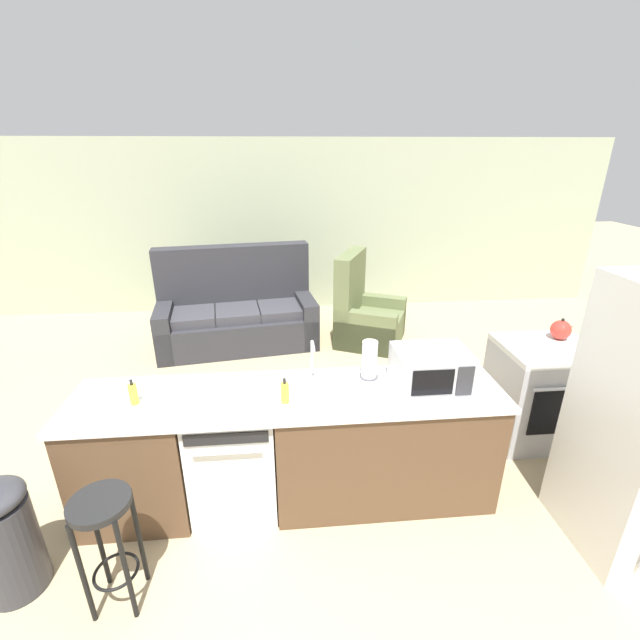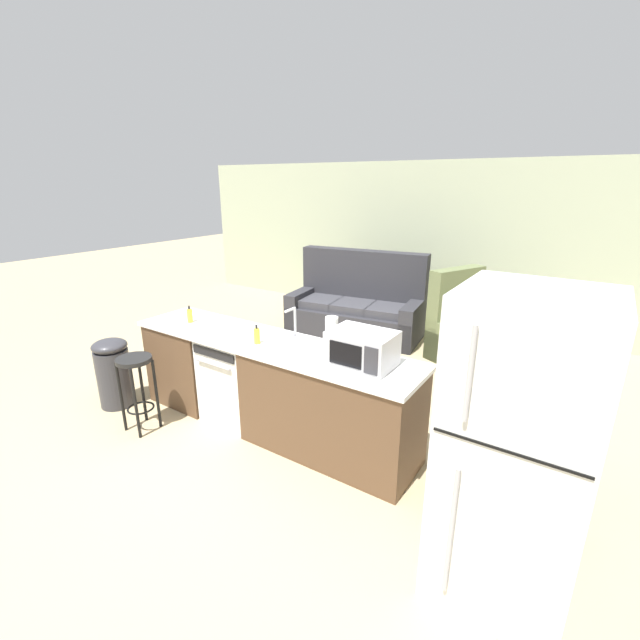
{
  "view_description": "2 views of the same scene",
  "coord_description": "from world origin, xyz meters",
  "px_view_note": "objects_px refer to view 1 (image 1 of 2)",
  "views": [
    {
      "loc": [
        0.13,
        -2.51,
        2.45
      ],
      "look_at": [
        0.43,
        0.75,
        1.13
      ],
      "focal_mm": 24.0,
      "sensor_mm": 36.0,
      "label": 1
    },
    {
      "loc": [
        2.56,
        -2.76,
        2.28
      ],
      "look_at": [
        0.46,
        0.39,
        1.05
      ],
      "focal_mm": 24.0,
      "sensor_mm": 36.0,
      "label": 2
    }
  ],
  "objects_px": {
    "soap_bottle": "(285,393)",
    "armchair": "(364,317)",
    "dish_soap_bottle": "(133,394)",
    "bar_stool": "(106,530)",
    "paper_towel_roll": "(369,360)",
    "stove_range": "(539,392)",
    "kettle": "(561,330)",
    "couch": "(237,314)",
    "microwave": "(430,369)",
    "dishwasher": "(235,454)",
    "trash_bin": "(4,539)"
  },
  "relations": [
    {
      "from": "dish_soap_bottle",
      "to": "soap_bottle",
      "type": "bearing_deg",
      "value": -4.29
    },
    {
      "from": "dishwasher",
      "to": "couch",
      "type": "xyz_separation_m",
      "value": [
        -0.23,
        2.87,
        -0.03
      ]
    },
    {
      "from": "couch",
      "to": "stove_range",
      "type": "bearing_deg",
      "value": -39.29
    },
    {
      "from": "dishwasher",
      "to": "couch",
      "type": "bearing_deg",
      "value": 94.66
    },
    {
      "from": "dishwasher",
      "to": "dish_soap_bottle",
      "type": "xyz_separation_m",
      "value": [
        -0.6,
        -0.03,
        0.55
      ]
    },
    {
      "from": "paper_towel_roll",
      "to": "couch",
      "type": "relative_size",
      "value": 0.13
    },
    {
      "from": "microwave",
      "to": "trash_bin",
      "type": "relative_size",
      "value": 0.68
    },
    {
      "from": "bar_stool",
      "to": "stove_range",
      "type": "bearing_deg",
      "value": 21.21
    },
    {
      "from": "couch",
      "to": "soap_bottle",
      "type": "bearing_deg",
      "value": -78.5
    },
    {
      "from": "stove_range",
      "to": "soap_bottle",
      "type": "relative_size",
      "value": 5.11
    },
    {
      "from": "bar_stool",
      "to": "soap_bottle",
      "type": "bearing_deg",
      "value": 31.09
    },
    {
      "from": "dish_soap_bottle",
      "to": "kettle",
      "type": "xyz_separation_m",
      "value": [
        3.37,
        0.71,
        0.01
      ]
    },
    {
      "from": "dishwasher",
      "to": "stove_range",
      "type": "xyz_separation_m",
      "value": [
        2.6,
        0.55,
        0.03
      ]
    },
    {
      "from": "paper_towel_roll",
      "to": "microwave",
      "type": "bearing_deg",
      "value": -23.91
    },
    {
      "from": "trash_bin",
      "to": "couch",
      "type": "relative_size",
      "value": 0.35
    },
    {
      "from": "bar_stool",
      "to": "paper_towel_roll",
      "type": "bearing_deg",
      "value": 28.6
    },
    {
      "from": "stove_range",
      "to": "paper_towel_roll",
      "type": "xyz_separation_m",
      "value": [
        -1.62,
        -0.38,
        0.59
      ]
    },
    {
      "from": "microwave",
      "to": "bar_stool",
      "type": "distance_m",
      "value": 2.16
    },
    {
      "from": "microwave",
      "to": "armchair",
      "type": "relative_size",
      "value": 0.42
    },
    {
      "from": "microwave",
      "to": "paper_towel_roll",
      "type": "relative_size",
      "value": 1.77
    },
    {
      "from": "dish_soap_bottle",
      "to": "kettle",
      "type": "relative_size",
      "value": 0.86
    },
    {
      "from": "microwave",
      "to": "bar_stool",
      "type": "relative_size",
      "value": 0.68
    },
    {
      "from": "stove_range",
      "to": "kettle",
      "type": "distance_m",
      "value": 0.58
    },
    {
      "from": "couch",
      "to": "dish_soap_bottle",
      "type": "bearing_deg",
      "value": -97.29
    },
    {
      "from": "dishwasher",
      "to": "bar_stool",
      "type": "height_order",
      "value": "dishwasher"
    },
    {
      "from": "kettle",
      "to": "armchair",
      "type": "height_order",
      "value": "armchair"
    },
    {
      "from": "couch",
      "to": "armchair",
      "type": "height_order",
      "value": "couch"
    },
    {
      "from": "dish_soap_bottle",
      "to": "bar_stool",
      "type": "distance_m",
      "value": 0.8
    },
    {
      "from": "microwave",
      "to": "dish_soap_bottle",
      "type": "height_order",
      "value": "microwave"
    },
    {
      "from": "dishwasher",
      "to": "trash_bin",
      "type": "relative_size",
      "value": 1.14
    },
    {
      "from": "dishwasher",
      "to": "microwave",
      "type": "distance_m",
      "value": 1.5
    },
    {
      "from": "microwave",
      "to": "couch",
      "type": "bearing_deg",
      "value": 119.22
    },
    {
      "from": "paper_towel_roll",
      "to": "kettle",
      "type": "bearing_deg",
      "value": 15.86
    },
    {
      "from": "dish_soap_bottle",
      "to": "armchair",
      "type": "relative_size",
      "value": 0.15
    },
    {
      "from": "microwave",
      "to": "paper_towel_roll",
      "type": "xyz_separation_m",
      "value": [
        -0.39,
        0.17,
        -0.0
      ]
    },
    {
      "from": "kettle",
      "to": "couch",
      "type": "xyz_separation_m",
      "value": [
        -3.0,
        2.19,
        -0.59
      ]
    },
    {
      "from": "microwave",
      "to": "stove_range",
      "type": "bearing_deg",
      "value": 24.09
    },
    {
      "from": "paper_towel_roll",
      "to": "trash_bin",
      "type": "distance_m",
      "value": 2.44
    },
    {
      "from": "stove_range",
      "to": "microwave",
      "type": "distance_m",
      "value": 1.47
    },
    {
      "from": "dishwasher",
      "to": "soap_bottle",
      "type": "bearing_deg",
      "value": -15.74
    },
    {
      "from": "microwave",
      "to": "trash_bin",
      "type": "bearing_deg",
      "value": -167.99
    },
    {
      "from": "bar_stool",
      "to": "armchair",
      "type": "bearing_deg",
      "value": 58.95
    },
    {
      "from": "dish_soap_bottle",
      "to": "couch",
      "type": "distance_m",
      "value": 2.98
    },
    {
      "from": "soap_bottle",
      "to": "armchair",
      "type": "distance_m",
      "value": 3.1
    },
    {
      "from": "dish_soap_bottle",
      "to": "couch",
      "type": "height_order",
      "value": "couch"
    },
    {
      "from": "microwave",
      "to": "soap_bottle",
      "type": "xyz_separation_m",
      "value": [
        -1.0,
        -0.1,
        -0.07
      ]
    },
    {
      "from": "dish_soap_bottle",
      "to": "dishwasher",
      "type": "bearing_deg",
      "value": 2.98
    },
    {
      "from": "microwave",
      "to": "soap_bottle",
      "type": "height_order",
      "value": "microwave"
    },
    {
      "from": "soap_bottle",
      "to": "dish_soap_bottle",
      "type": "height_order",
      "value": "same"
    },
    {
      "from": "paper_towel_roll",
      "to": "armchair",
      "type": "height_order",
      "value": "armchair"
    }
  ]
}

